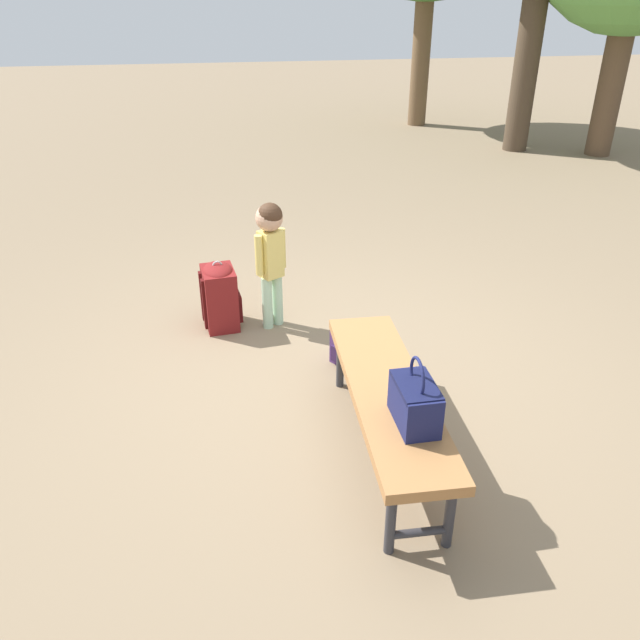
% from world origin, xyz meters
% --- Properties ---
extents(ground_plane, '(40.00, 40.00, 0.00)m').
position_xyz_m(ground_plane, '(0.00, 0.00, 0.00)').
color(ground_plane, '#7F6B51').
rests_on(ground_plane, ground).
extents(park_bench, '(1.62, 0.47, 0.45)m').
position_xyz_m(park_bench, '(-0.85, -0.17, 0.39)').
color(park_bench, '#9E6B3D').
rests_on(park_bench, ground).
extents(handbag, '(0.32, 0.18, 0.37)m').
position_xyz_m(handbag, '(-1.18, -0.21, 0.58)').
color(handbag, '#191E4C').
rests_on(handbag, park_bench).
extents(child_standing, '(0.20, 0.24, 0.99)m').
position_xyz_m(child_standing, '(0.77, 0.28, 0.66)').
color(child_standing, '#B2D8B2').
rests_on(child_standing, ground).
extents(backpack_large, '(0.35, 0.31, 0.55)m').
position_xyz_m(backpack_large, '(0.84, 0.68, 0.27)').
color(backpack_large, maroon).
rests_on(backpack_large, ground).
extents(backpack_small, '(0.22, 0.21, 0.30)m').
position_xyz_m(backpack_small, '(0.13, -0.15, 0.15)').
color(backpack_small, '#4C2D66').
rests_on(backpack_small, ground).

